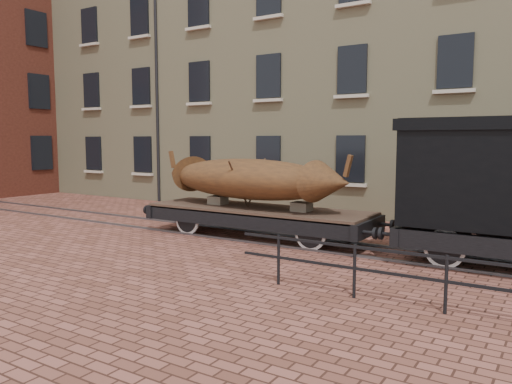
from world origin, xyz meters
The scene contains 5 objects.
ground centered at (0.00, 0.00, 0.00)m, with size 90.00×90.00×0.00m, color brown.
warehouse_cream centered at (3.00, 9.99, 7.00)m, with size 40.00×10.19×14.00m.
rail_track centered at (0.00, 0.00, 0.03)m, with size 30.00×1.52×0.06m.
flatcar_wagon centered at (0.11, 0.00, 0.72)m, with size 7.68×2.08×1.16m.
iron_boat centered at (-0.23, 0.00, 1.74)m, with size 6.82×2.51×1.63m.
Camera 1 is at (7.85, -12.29, 2.89)m, focal length 35.00 mm.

